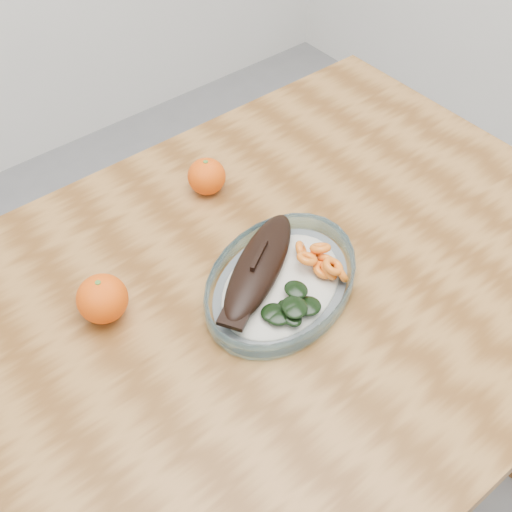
{
  "coord_description": "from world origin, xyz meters",
  "views": [
    {
      "loc": [
        -0.37,
        -0.47,
        1.49
      ],
      "look_at": [
        0.04,
        0.05,
        0.77
      ],
      "focal_mm": 45.0,
      "sensor_mm": 36.0,
      "label": 1
    }
  ],
  "objects_px": {
    "orange_left": "(102,299)",
    "orange_right": "(207,176)",
    "plated_meal": "(281,280)",
    "dining_table": "(254,336)"
  },
  "relations": [
    {
      "from": "plated_meal",
      "to": "orange_right",
      "type": "relative_size",
      "value": 9.92
    },
    {
      "from": "plated_meal",
      "to": "orange_right",
      "type": "distance_m",
      "value": 0.25
    },
    {
      "from": "orange_left",
      "to": "orange_right",
      "type": "bearing_deg",
      "value": 25.04
    },
    {
      "from": "orange_right",
      "to": "orange_left",
      "type": "bearing_deg",
      "value": -154.96
    },
    {
      "from": "dining_table",
      "to": "orange_left",
      "type": "relative_size",
      "value": 16.51
    },
    {
      "from": "plated_meal",
      "to": "orange_right",
      "type": "xyz_separation_m",
      "value": [
        0.04,
        0.25,
        0.01
      ]
    },
    {
      "from": "orange_right",
      "to": "plated_meal",
      "type": "bearing_deg",
      "value": -100.02
    },
    {
      "from": "orange_left",
      "to": "orange_right",
      "type": "xyz_separation_m",
      "value": [
        0.27,
        0.13,
        -0.0
      ]
    },
    {
      "from": "orange_left",
      "to": "orange_right",
      "type": "distance_m",
      "value": 0.3
    },
    {
      "from": "plated_meal",
      "to": "orange_left",
      "type": "bearing_deg",
      "value": 132.55
    }
  ]
}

